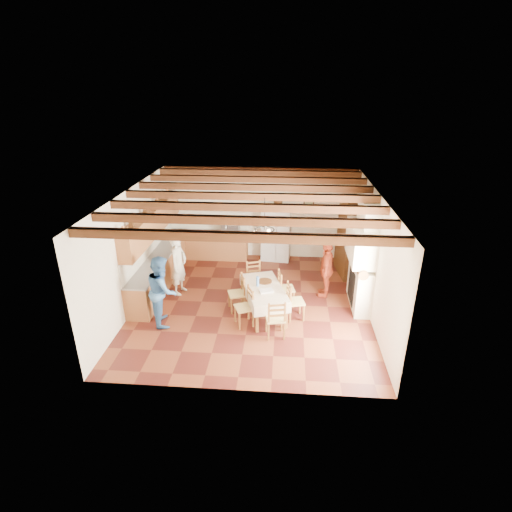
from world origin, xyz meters
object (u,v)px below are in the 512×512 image
at_px(microwave, 231,228).
at_px(chair_end_far, 255,279).
at_px(chair_end_near, 275,318).
at_px(chair_right_near, 296,301).
at_px(chair_right_far, 286,288).
at_px(person_man, 179,265).
at_px(person_woman_red, 326,269).
at_px(chair_left_far, 237,293).
at_px(hutch, 350,238).
at_px(dining_table, 264,290).
at_px(chair_left_near, 244,307).
at_px(person_woman_blue, 162,290).
at_px(refrigerator, 277,232).

bearing_deg(microwave, chair_end_far, -78.18).
distance_m(chair_end_near, chair_end_far, 2.00).
distance_m(chair_right_near, chair_right_far, 0.70).
xyz_separation_m(chair_right_near, chair_right_far, (-0.24, 0.65, 0.00)).
height_order(person_man, person_woman_red, person_man).
bearing_deg(chair_right_far, microwave, 20.29).
xyz_separation_m(chair_right_far, person_woman_red, (1.06, 0.59, 0.31)).
relative_size(chair_left_far, chair_end_far, 1.00).
bearing_deg(hutch, chair_left_far, -149.70).
relative_size(chair_right_far, chair_end_far, 1.00).
height_order(chair_right_far, person_woman_red, person_woman_red).
height_order(dining_table, microwave, microwave).
relative_size(chair_left_near, microwave, 1.61).
height_order(chair_end_far, person_woman_red, person_woman_red).
relative_size(chair_right_far, person_man, 0.57).
distance_m(person_woman_blue, person_woman_red, 4.32).
height_order(refrigerator, chair_end_far, refrigerator).
bearing_deg(hutch, person_woman_blue, -154.60).
distance_m(chair_right_near, microwave, 4.15).
bearing_deg(person_woman_red, chair_end_far, -75.53).
bearing_deg(dining_table, chair_left_far, 168.84).
height_order(chair_left_near, person_woman_blue, person_woman_blue).
distance_m(hutch, dining_table, 3.53).
distance_m(dining_table, chair_end_far, 1.02).
relative_size(hutch, chair_right_near, 2.42).
relative_size(chair_right_near, chair_right_far, 1.00).
distance_m(dining_table, chair_end_near, 1.02).
height_order(chair_end_far, microwave, microwave).
xyz_separation_m(chair_left_near, chair_end_far, (0.14, 1.49, 0.00)).
xyz_separation_m(hutch, chair_left_near, (-2.84, -3.08, -0.68)).
bearing_deg(refrigerator, person_woman_blue, -115.73).
xyz_separation_m(hutch, chair_right_near, (-1.61, -2.69, -0.68)).
bearing_deg(chair_end_near, microwave, -80.56).
bearing_deg(chair_right_far, chair_end_far, 50.11).
distance_m(person_man, person_woman_red, 3.99).
relative_size(person_man, microwave, 2.81).
bearing_deg(chair_end_near, chair_end_far, -82.82).
height_order(chair_left_near, person_woman_red, person_woman_red).
height_order(refrigerator, chair_left_far, refrigerator).
relative_size(person_woman_red, microwave, 2.63).
height_order(person_man, microwave, person_man).
relative_size(refrigerator, chair_left_near, 1.90).
distance_m(refrigerator, person_woman_blue, 4.84).
xyz_separation_m(chair_right_near, microwave, (-2.08, 3.55, 0.59)).
bearing_deg(person_man, chair_left_far, -101.88).
distance_m(refrigerator, chair_right_far, 3.08).
height_order(refrigerator, chair_right_far, refrigerator).
relative_size(chair_right_near, microwave, 1.61).
bearing_deg(person_man, chair_right_far, -84.75).
distance_m(hutch, microwave, 3.78).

